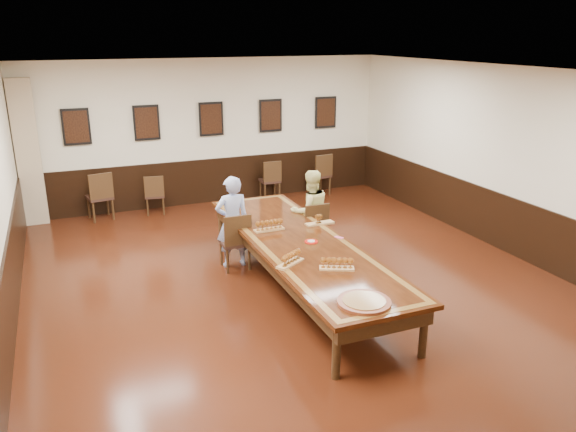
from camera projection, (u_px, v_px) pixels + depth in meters
name	position (u px, v px, depth m)	size (l,w,h in m)	color
floor	(300.00, 288.00, 8.59)	(8.00, 10.00, 0.02)	black
ceiling	(302.00, 72.00, 7.58)	(8.00, 10.00, 0.02)	white
wall_back	(211.00, 132.00, 12.49)	(8.00, 0.02, 3.20)	beige
wall_right	(517.00, 163.00, 9.54)	(0.02, 10.00, 3.20)	beige
chair_man	(235.00, 240.00, 9.17)	(0.45, 0.49, 0.96)	black
chair_woman	(312.00, 227.00, 9.80)	(0.44, 0.48, 0.94)	black
spare_chair_a	(99.00, 196.00, 11.57)	(0.48, 0.52, 1.02)	black
spare_chair_b	(155.00, 194.00, 11.98)	(0.40, 0.44, 0.86)	black
spare_chair_c	(270.00, 179.00, 13.06)	(0.43, 0.47, 0.92)	black
spare_chair_d	(319.00, 174.00, 13.39)	(0.47, 0.51, 1.00)	black
person_man	(232.00, 222.00, 9.17)	(0.56, 0.37, 1.54)	#4E6BC3
person_woman	(310.00, 211.00, 9.81)	(0.73, 0.57, 1.47)	#F4F199
pink_phone	(339.00, 237.00, 8.50)	(0.07, 0.14, 0.01)	#D9487F
curtain	(28.00, 154.00, 11.01)	(0.45, 0.18, 2.90)	tan
wainscoting	(301.00, 257.00, 8.43)	(8.00, 10.00, 1.00)	black
conference_table	(301.00, 250.00, 8.40)	(1.40, 5.00, 0.76)	black
posters	(211.00, 119.00, 12.33)	(6.14, 0.04, 0.74)	black
flight_a	(269.00, 226.00, 8.79)	(0.48, 0.15, 0.18)	#AF8149
flight_b	(319.00, 220.00, 9.07)	(0.48, 0.16, 0.18)	#AF8149
flight_c	(290.00, 259.00, 7.51)	(0.47, 0.36, 0.17)	#AF8149
flight_d	(337.00, 264.00, 7.35)	(0.47, 0.32, 0.17)	#AF8149
red_plate_grp	(311.00, 242.00, 8.32)	(0.20, 0.20, 0.03)	red
carved_platter	(364.00, 302.00, 6.43)	(0.68, 0.68, 0.05)	#541F10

